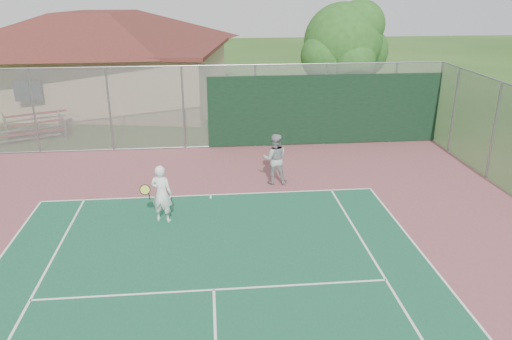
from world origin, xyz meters
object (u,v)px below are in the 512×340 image
(player_white_front, at_px, (161,194))
(player_grey_back, at_px, (275,159))
(clubhouse, at_px, (99,50))
(bleachers, at_px, (34,126))
(tree, at_px, (345,45))

(player_white_front, relative_size, player_grey_back, 0.98)
(player_grey_back, bearing_deg, clubhouse, -51.88)
(bleachers, relative_size, tree, 0.54)
(clubhouse, xyz_separation_m, bleachers, (-2.00, -6.24, -2.58))
(bleachers, relative_size, player_grey_back, 1.80)
(bleachers, relative_size, player_white_front, 1.84)
(clubhouse, height_order, player_grey_back, clubhouse)
(tree, distance_m, player_grey_back, 8.50)
(clubhouse, xyz_separation_m, tree, (12.33, -6.10, 0.82))
(tree, height_order, player_white_front, tree)
(clubhouse, height_order, tree, clubhouse)
(bleachers, height_order, player_grey_back, player_grey_back)
(player_white_front, height_order, player_grey_back, player_grey_back)
(tree, xyz_separation_m, player_white_front, (-7.83, -9.41, -3.04))
(player_white_front, bearing_deg, clubhouse, -55.01)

